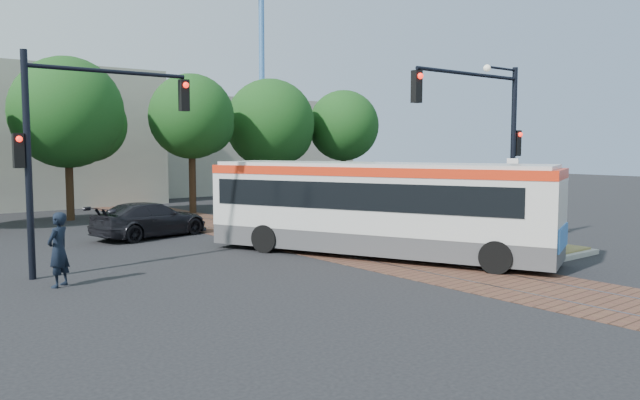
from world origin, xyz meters
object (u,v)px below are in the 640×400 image
at_px(signal_pole_main, 492,127).
at_px(parked_car, 150,220).
at_px(traffic_island, 508,238).
at_px(officer, 58,250).
at_px(city_bus, 376,204).
at_px(signal_pole_left, 72,133).

xyz_separation_m(signal_pole_main, parked_car, (-7.71, 10.07, -3.48)).
relative_size(traffic_island, parked_car, 1.11).
relative_size(traffic_island, officer, 2.76).
bearing_deg(signal_pole_main, city_bus, 157.50).
height_order(signal_pole_main, signal_pole_left, signal_pole_main).
height_order(signal_pole_left, officer, signal_pole_left).
bearing_deg(city_bus, signal_pole_left, 135.55).
relative_size(traffic_island, signal_pole_left, 0.87).
xyz_separation_m(traffic_island, officer, (-14.04, 3.52, 0.61)).
distance_m(city_bus, signal_pole_main, 4.86).
xyz_separation_m(traffic_island, signal_pole_left, (-13.19, 4.89, 3.54)).
height_order(signal_pole_left, parked_car, signal_pole_left).
xyz_separation_m(signal_pole_left, officer, (-0.85, -1.37, -2.92)).
distance_m(signal_pole_left, officer, 3.34).
bearing_deg(signal_pole_left, city_bus, -20.96).
bearing_deg(signal_pole_left, traffic_island, -20.36).
relative_size(signal_pole_main, parked_car, 1.28).
bearing_deg(signal_pole_left, signal_pole_main, -21.45).
distance_m(signal_pole_main, officer, 13.90).
bearing_deg(traffic_island, parked_car, 130.49).
xyz_separation_m(traffic_island, signal_pole_main, (-0.96, 0.09, 3.83)).
xyz_separation_m(signal_pole_main, signal_pole_left, (-12.23, 4.80, -0.29)).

